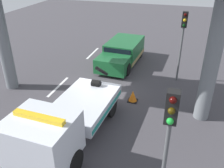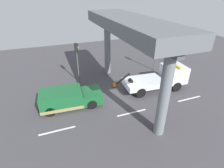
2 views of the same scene
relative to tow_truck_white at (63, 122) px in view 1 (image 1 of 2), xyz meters
The scene contains 8 objects.
ground_plane 4.75m from the tow_truck_white, behind, with size 60.00×40.00×0.10m, color #423F44.
lane_stripe_west 11.01m from the tow_truck_white, 165.31° to the right, with size 2.60×0.16×0.01m, color silver.
lane_stripe_mid 5.49m from the tow_truck_white, 148.81° to the right, with size 2.60×0.16×0.01m, color silver.
tow_truck_white is the anchor object (origin of this frame).
towed_van_green 9.32m from the tow_truck_white, behind, with size 5.32×2.49×1.58m.
traffic_light_near 8.84m from the tow_truck_white, 151.32° to the left, with size 0.39×0.32×4.34m.
traffic_light_far 4.98m from the tow_truck_white, 64.94° to the left, with size 0.39×0.32×4.35m.
traffic_cone_orange 4.79m from the tow_truck_white, 155.28° to the left, with size 0.53×0.53×0.63m.
Camera 1 is at (11.64, 4.11, 7.16)m, focal length 39.06 mm.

